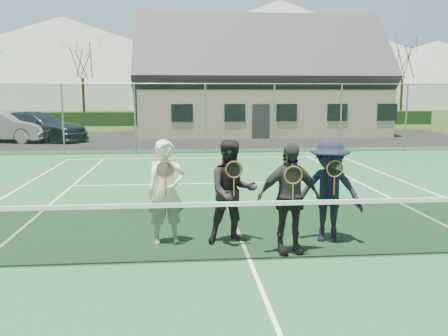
# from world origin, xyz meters

# --- Properties ---
(ground) EXTENTS (220.00, 220.00, 0.00)m
(ground) POSITION_xyz_m (0.00, 20.00, 0.00)
(ground) COLOR #294317
(ground) RESTS_ON ground
(court_surface) EXTENTS (30.00, 30.00, 0.02)m
(court_surface) POSITION_xyz_m (0.00, 0.00, 0.01)
(court_surface) COLOR #1C4C2B
(court_surface) RESTS_ON ground
(tarmac_carpark) EXTENTS (40.00, 12.00, 0.01)m
(tarmac_carpark) POSITION_xyz_m (-4.00, 20.00, 0.01)
(tarmac_carpark) COLOR black
(tarmac_carpark) RESTS_ON ground
(hedge_row) EXTENTS (40.00, 1.20, 1.10)m
(hedge_row) POSITION_xyz_m (0.00, 32.00, 0.55)
(hedge_row) COLOR black
(hedge_row) RESTS_ON ground
(hill_west) EXTENTS (110.00, 110.00, 18.00)m
(hill_west) POSITION_xyz_m (-25.00, 95.00, 9.00)
(hill_west) COLOR #55665B
(hill_west) RESTS_ON ground
(hill_centre) EXTENTS (120.00, 120.00, 22.00)m
(hill_centre) POSITION_xyz_m (20.00, 95.00, 11.00)
(hill_centre) COLOR slate
(hill_centre) RESTS_ON ground
(hill_east) EXTENTS (90.00, 90.00, 14.00)m
(hill_east) POSITION_xyz_m (55.00, 95.00, 7.00)
(hill_east) COLOR slate
(hill_east) RESTS_ON ground
(car_b) EXTENTS (5.29, 3.18, 1.65)m
(car_b) POSITION_xyz_m (-10.37, 19.38, 0.82)
(car_b) COLOR #989AA0
(car_b) RESTS_ON ground
(car_c) EXTENTS (5.97, 3.86, 1.61)m
(car_c) POSITION_xyz_m (-8.79, 19.43, 0.80)
(car_c) COLOR black
(car_c) RESTS_ON ground
(court_markings) EXTENTS (11.03, 23.83, 0.01)m
(court_markings) POSITION_xyz_m (0.00, 0.00, 0.02)
(court_markings) COLOR white
(court_markings) RESTS_ON court_surface
(tennis_net) EXTENTS (11.68, 0.08, 1.10)m
(tennis_net) POSITION_xyz_m (0.00, 0.00, 0.54)
(tennis_net) COLOR slate
(tennis_net) RESTS_ON ground
(perimeter_fence) EXTENTS (30.07, 0.07, 3.02)m
(perimeter_fence) POSITION_xyz_m (0.00, 13.50, 1.52)
(perimeter_fence) COLOR slate
(perimeter_fence) RESTS_ON ground
(clubhouse) EXTENTS (15.60, 8.20, 7.70)m
(clubhouse) POSITION_xyz_m (4.00, 24.00, 3.99)
(clubhouse) COLOR beige
(clubhouse) RESTS_ON ground
(tree_b) EXTENTS (3.20, 3.20, 7.77)m
(tree_b) POSITION_xyz_m (-9.00, 33.00, 5.79)
(tree_b) COLOR #331D12
(tree_b) RESTS_ON ground
(tree_c) EXTENTS (3.20, 3.20, 7.77)m
(tree_c) POSITION_xyz_m (2.00, 33.00, 5.79)
(tree_c) COLOR #3B2815
(tree_c) RESTS_ON ground
(tree_d) EXTENTS (3.20, 3.20, 7.77)m
(tree_d) POSITION_xyz_m (12.00, 33.00, 5.79)
(tree_d) COLOR #362413
(tree_d) RESTS_ON ground
(tree_e) EXTENTS (3.20, 3.20, 7.77)m
(tree_e) POSITION_xyz_m (18.00, 33.00, 5.79)
(tree_e) COLOR #352013
(tree_e) RESTS_ON ground
(player_a) EXTENTS (0.74, 0.57, 1.80)m
(player_a) POSITION_xyz_m (-1.31, 1.05, 0.92)
(player_a) COLOR silver
(player_a) RESTS_ON court_surface
(player_b) EXTENTS (0.95, 0.79, 1.80)m
(player_b) POSITION_xyz_m (-0.17, 0.96, 0.92)
(player_b) COLOR black
(player_b) RESTS_ON court_surface
(player_c) EXTENTS (1.10, 0.56, 1.80)m
(player_c) POSITION_xyz_m (0.68, 0.35, 0.92)
(player_c) COLOR #232227
(player_c) RESTS_ON court_surface
(player_d) EXTENTS (1.32, 1.04, 1.80)m
(player_d) POSITION_xyz_m (1.51, 0.89, 0.92)
(player_d) COLOR black
(player_d) RESTS_ON court_surface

